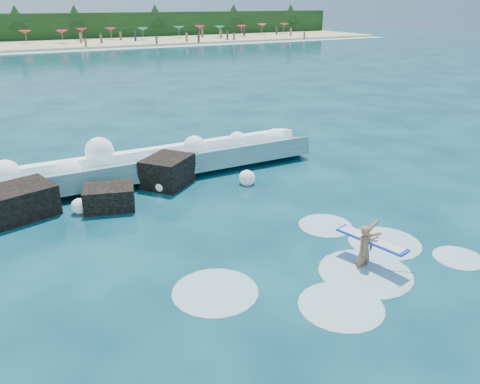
% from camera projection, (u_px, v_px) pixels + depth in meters
% --- Properties ---
extents(ground, '(200.00, 200.00, 0.00)m').
position_uv_depth(ground, '(227.00, 262.00, 13.57)').
color(ground, '#07283A').
rests_on(ground, ground).
extents(beach, '(140.00, 20.00, 0.40)m').
position_uv_depth(beach, '(12.00, 46.00, 76.95)').
color(beach, tan).
rests_on(beach, ground).
extents(wet_band, '(140.00, 5.00, 0.08)m').
position_uv_depth(wet_band, '(18.00, 53.00, 68.06)').
color(wet_band, silver).
rests_on(wet_band, ground).
extents(treeline, '(140.00, 4.00, 5.00)m').
position_uv_depth(treeline, '(5.00, 28.00, 84.22)').
color(treeline, black).
rests_on(treeline, ground).
extents(breaking_wave, '(16.07, 2.59, 1.39)m').
position_uv_depth(breaking_wave, '(137.00, 168.00, 19.84)').
color(breaking_wave, teal).
rests_on(breaking_wave, ground).
extents(rock_cluster, '(8.34, 3.34, 1.38)m').
position_uv_depth(rock_cluster, '(94.00, 191.00, 17.50)').
color(rock_cluster, black).
rests_on(rock_cluster, ground).
extents(surfer_with_board, '(1.08, 2.80, 1.56)m').
position_uv_depth(surfer_with_board, '(366.00, 249.00, 13.16)').
color(surfer_with_board, '#A16A4B').
rests_on(surfer_with_board, ground).
extents(wave_spray, '(14.84, 4.34, 1.91)m').
position_uv_depth(wave_spray, '(128.00, 160.00, 19.51)').
color(wave_spray, white).
rests_on(wave_spray, ground).
extents(surf_foam, '(8.98, 5.80, 0.13)m').
position_uv_depth(surf_foam, '(339.00, 268.00, 13.28)').
color(surf_foam, silver).
rests_on(surf_foam, ground).
extents(beach_umbrellas, '(112.59, 6.66, 0.50)m').
position_uv_depth(beach_umbrellas, '(7.00, 32.00, 77.92)').
color(beach_umbrellas, red).
rests_on(beach_umbrellas, ground).
extents(beachgoers, '(107.17, 13.27, 1.93)m').
position_uv_depth(beachgoers, '(65.00, 39.00, 78.51)').
color(beachgoers, '#3F332D').
rests_on(beachgoers, ground).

